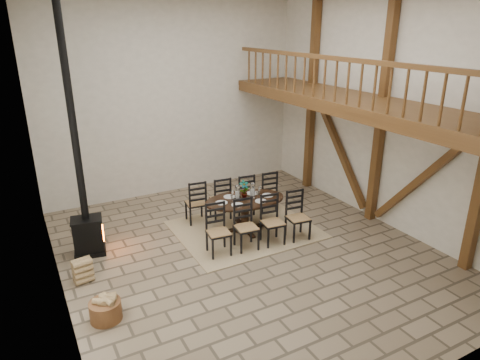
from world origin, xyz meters
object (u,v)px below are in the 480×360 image
log_basket (106,310)px  wood_stove (84,202)px  dining_table (245,214)px  log_stack (83,271)px

log_basket → wood_stove: bearing=85.8°
wood_stove → log_basket: bearing=-84.7°
dining_table → log_basket: bearing=-147.5°
log_basket → log_stack: (-0.13, 1.26, 0.05)m
dining_table → log_stack: bearing=-166.7°
log_basket → log_stack: 1.26m
wood_stove → dining_table: bearing=-0.4°
wood_stove → log_stack: 1.38m
wood_stove → log_basket: size_ratio=10.08×
dining_table → wood_stove: 3.41m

